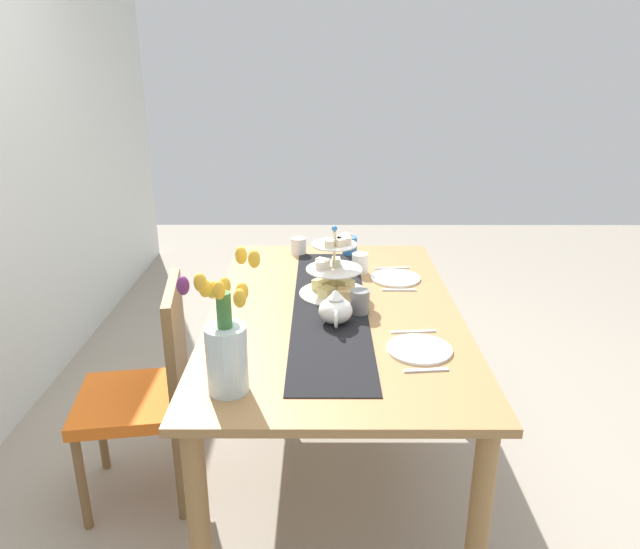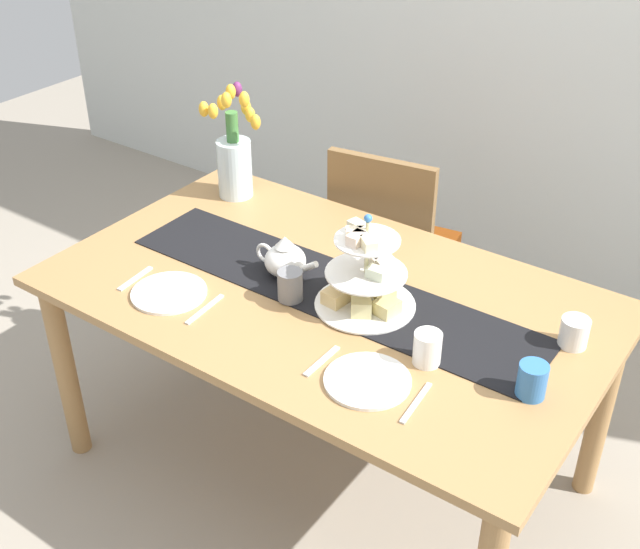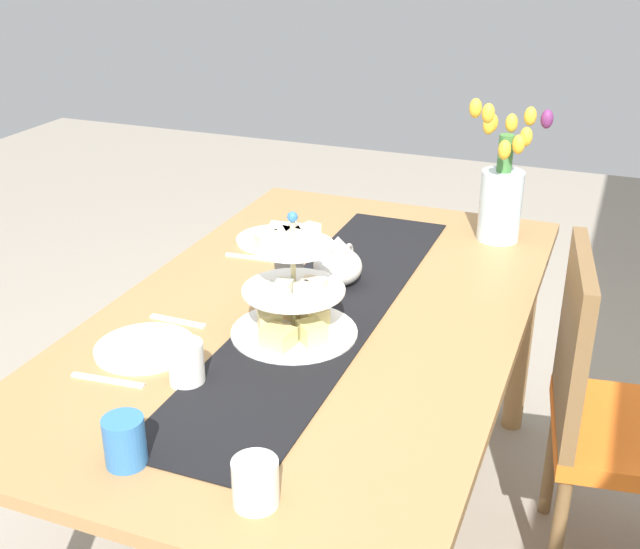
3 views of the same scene
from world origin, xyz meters
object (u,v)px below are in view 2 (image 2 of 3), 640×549
Objects in this scene: tulip_vase at (234,156)px; cream_jug at (574,332)px; chair_left at (390,242)px; tiered_cake_stand at (366,281)px; knife_right at (416,403)px; dinner_plate_left at (169,293)px; dinner_plate_right at (367,381)px; fork_left at (135,278)px; knife_left at (205,309)px; fork_right at (322,361)px; mug_grey at (290,285)px; teapot at (285,259)px; mug_white_text at (427,348)px; dining_table at (326,317)px; mug_orange at (532,380)px.

tulip_vase reaches higher than cream_jug.
tiered_cake_stand is (0.34, -0.73, 0.33)m from chair_left.
cream_jug is 0.50× the size of knife_right.
dinner_plate_left is at bearing -151.14° from tiered_cake_stand.
cream_jug is 0.60m from dinner_plate_right.
chair_left is at bearing 117.63° from dinner_plate_right.
dinner_plate_left is 1.53× the size of fork_left.
tiered_cake_stand reaches higher than knife_left.
chair_left reaches higher than dinner_plate_right.
knife_left is 0.42m from fork_right.
mug_grey is (0.32, 0.19, 0.05)m from dinner_plate_left.
teapot is at bearing 155.52° from knife_right.
mug_white_text is at bearing 11.37° from dinner_plate_left.
knife_right is 0.18m from mug_white_text.
fork_right is at bearing -37.30° from mug_grey.
tiered_cake_stand is at bearing -0.71° from dining_table.
knife_left is at bearing -153.93° from cream_jug.
teapot is 0.55× the size of tulip_vase.
knife_left is (0.41, -0.63, -0.15)m from tulip_vase.
mug_white_text is at bearing 9.65° from fork_left.
dining_table is 0.61m from fork_left.
mug_white_text is (0.42, -0.13, 0.14)m from dining_table.
knife_left is at bearing 180.00° from knife_right.
tiered_cake_stand is at bearing 23.32° from fork_left.
tulip_vase is 1.89× the size of dinner_plate_right.
fork_left is (-0.15, 0.00, -0.00)m from dinner_plate_left.
tulip_vase is at bearing 145.10° from teapot.
tiered_cake_stand is at bearing 37.39° from knife_left.
dinner_plate_right is (0.49, -0.29, -0.05)m from teapot.
cream_jug is at bearing 50.75° from dinner_plate_right.
fork_right is at bearing 0.00° from fork_left.
mug_orange reaches higher than knife_left.
teapot is 2.51× the size of mug_white_text.
dinner_plate_right is at bearing 0.00° from fork_left.
knife_right is 0.30m from mug_orange.
chair_left is 5.35× the size of knife_right.
mug_grey is (-0.77, -0.27, 0.01)m from cream_jug.
mug_orange reaches higher than dinner_plate_right.
fork_right is at bearing 0.00° from knife_left.
mug_grey is at bearing 30.67° from dinner_plate_left.
teapot is 2.80× the size of cream_jug.
dinner_plate_left is 0.15m from fork_left.
fork_right reaches higher than dining_table.
mug_grey is at bearing 22.17° from fork_left.
tulip_vase is 1.17m from dinner_plate_right.
teapot is at bearing 139.96° from fork_right.
dinner_plate_left is at bearing -157.03° from cream_jug.
mug_orange is (-0.01, -0.26, 0.01)m from cream_jug.
chair_left is 3.82× the size of teapot.
fork_right is 0.88× the size of knife_right.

